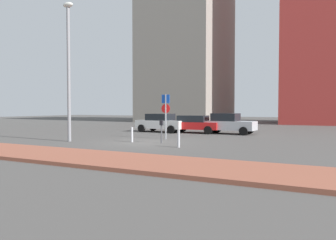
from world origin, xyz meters
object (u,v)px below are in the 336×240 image
Objects in this scene: parked_car_silver at (229,123)px; traffic_bollard_mid at (179,139)px; parking_sign_post at (166,111)px; parking_meter at (161,128)px; traffic_bollard_near at (132,135)px; parked_car_red at (194,124)px; street_lamp at (69,62)px; parked_car_white at (161,123)px.

traffic_bollard_mid is at bearing -89.23° from parked_car_silver.
parking_meter is at bearing -68.70° from parking_sign_post.
parked_car_silver is 9.18m from traffic_bollard_near.
parking_sign_post is (0.27, -5.65, 1.08)m from parked_car_red.
parked_car_red reaches higher than parking_meter.
parked_car_red is 8.24m from traffic_bollard_near.
traffic_bollard_near is (-1.84, -0.26, -0.41)m from parking_meter.
traffic_bollard_near is at bearing 162.04° from traffic_bollard_mid.
street_lamp is at bearing -178.07° from traffic_bollard_mid.
parked_car_red is (2.86, 0.33, -0.04)m from parked_car_white.
parked_car_silver is 3.06× the size of parking_meter.
street_lamp reaches higher than parking_meter.
parked_car_red is 5.76m from parking_sign_post.
parking_sign_post is at bearing 111.30° from parking_meter.
traffic_bollard_mid is at bearing 1.93° from street_lamp.
traffic_bollard_mid is at bearing -54.74° from parking_sign_post.
parking_meter is 2.27m from traffic_bollard_mid.
parking_sign_post reaches higher than parked_car_white.
street_lamp is at bearing -98.49° from parked_car_white.
parked_car_silver is at bearing 54.68° from street_lamp.
parking_sign_post is 3.29× the size of traffic_bollard_near.
parked_car_silver is at bearing 6.26° from parked_car_white.
parking_sign_post is at bearing -59.56° from parked_car_white.
parked_car_silver is 6.52m from parking_sign_post.
parking_meter reaches higher than traffic_bollard_near.
parked_car_silver is at bearing 90.77° from traffic_bollard_mid.
traffic_bollard_mid is at bearing -57.51° from parked_car_white.
parking_sign_post reaches higher than parking_meter.
parked_car_white reaches higher than traffic_bollard_mid.
traffic_bollard_mid is (7.14, 0.24, -4.35)m from street_lamp.
parked_car_silver reaches higher than parked_car_white.
parked_car_white is 5.66m from parked_car_silver.
parking_meter is at bearing -62.18° from parked_car_white.
parked_car_silver is 4.53× the size of traffic_bollard_near.
traffic_bollard_mid is (0.13, -9.66, -0.37)m from parked_car_silver.
parking_meter reaches higher than traffic_bollard_mid.
parked_car_white is 8.18m from traffic_bollard_near.
parked_car_white is at bearing 81.51° from street_lamp.
parked_car_silver reaches higher than parking_meter.
parked_car_white is 2.88m from parked_car_red.
parked_car_white is 4.78× the size of traffic_bollard_mid.
parked_car_red is at bearing 98.35° from parking_meter.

